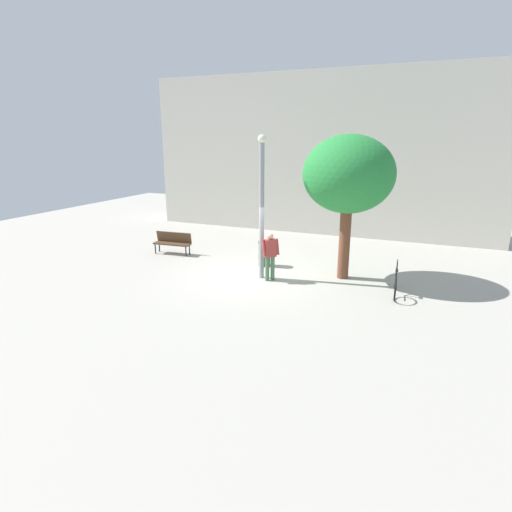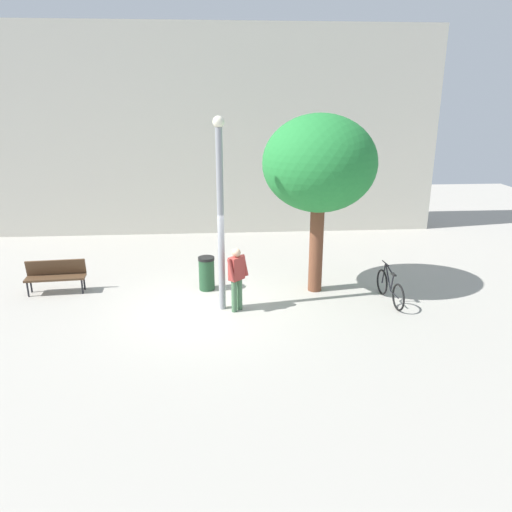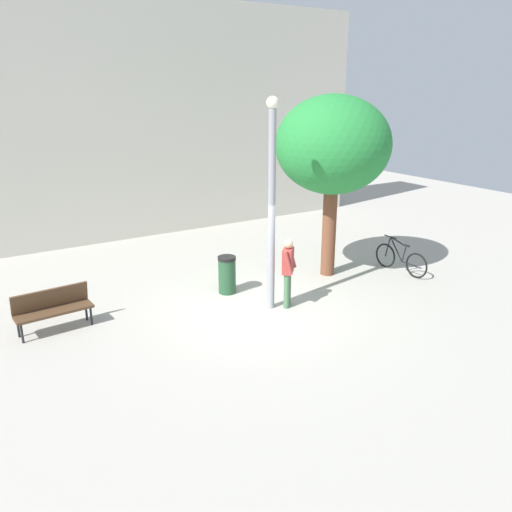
{
  "view_description": "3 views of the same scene",
  "coord_description": "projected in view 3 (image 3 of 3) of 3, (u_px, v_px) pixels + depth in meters",
  "views": [
    {
      "loc": [
        5.38,
        -12.89,
        4.71
      ],
      "look_at": [
        -0.0,
        0.01,
        0.75
      ],
      "focal_mm": 29.13,
      "sensor_mm": 36.0,
      "label": 1
    },
    {
      "loc": [
        0.22,
        -11.86,
        5.25
      ],
      "look_at": [
        1.17,
        0.84,
        1.12
      ],
      "focal_mm": 34.58,
      "sensor_mm": 36.0,
      "label": 2
    },
    {
      "loc": [
        -6.08,
        -9.48,
        5.01
      ],
      "look_at": [
        0.3,
        0.73,
        1.06
      ],
      "focal_mm": 36.19,
      "sensor_mm": 36.0,
      "label": 3
    }
  ],
  "objects": [
    {
      "name": "plaza_tree",
      "position": [
        333.0,
        146.0,
        13.43
      ],
      "size": [
        3.02,
        3.02,
        4.87
      ],
      "color": "brown",
      "rests_on": "ground_plane"
    },
    {
      "name": "bicycle_black",
      "position": [
        400.0,
        259.0,
        14.56
      ],
      "size": [
        0.16,
        1.81,
        0.97
      ],
      "color": "black",
      "rests_on": "ground_plane"
    },
    {
      "name": "person_by_lamppost",
      "position": [
        288.0,
        268.0,
        12.1
      ],
      "size": [
        0.58,
        0.58,
        1.67
      ],
      "color": "#47704C",
      "rests_on": "ground_plane"
    },
    {
      "name": "trash_bin",
      "position": [
        227.0,
        275.0,
        13.07
      ],
      "size": [
        0.46,
        0.46,
        0.97
      ],
      "color": "#234C2D",
      "rests_on": "ground_plane"
    },
    {
      "name": "building_facade",
      "position": [
        131.0,
        120.0,
        17.83
      ],
      "size": [
        17.61,
        2.0,
        7.85
      ],
      "primitive_type": "cube",
      "color": "beige",
      "rests_on": "ground_plane"
    },
    {
      "name": "ground_plane",
      "position": [
        262.0,
        309.0,
        12.26
      ],
      "size": [
        36.0,
        36.0,
        0.0
      ],
      "primitive_type": "plane",
      "color": "#A8A399"
    },
    {
      "name": "park_bench",
      "position": [
        53.0,
        306.0,
        11.04
      ],
      "size": [
        1.63,
        0.6,
        0.92
      ],
      "color": "#513823",
      "rests_on": "ground_plane"
    },
    {
      "name": "lamppost",
      "position": [
        272.0,
        199.0,
        11.51
      ],
      "size": [
        0.28,
        0.28,
        4.84
      ],
      "color": "gray",
      "rests_on": "ground_plane"
    }
  ]
}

